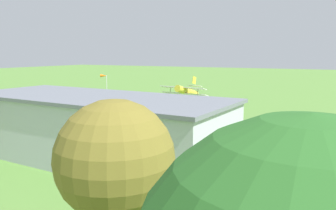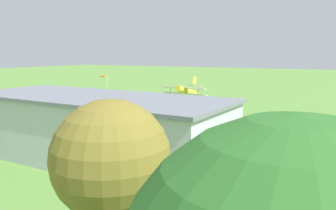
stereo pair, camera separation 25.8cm
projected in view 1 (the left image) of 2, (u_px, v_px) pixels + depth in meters
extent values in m
plane|color=#568438|center=(182.00, 115.00, 64.06)|extent=(400.00, 400.00, 0.00)
cube|color=#B7BCC6|center=(96.00, 129.00, 37.09)|extent=(28.95, 12.43, 6.40)
cube|color=slate|center=(95.00, 97.00, 36.59)|extent=(29.58, 13.06, 0.35)
cube|color=#384251|center=(128.00, 125.00, 41.90)|extent=(9.95, 0.66, 5.25)
cylinder|color=yellow|center=(187.00, 91.00, 61.60)|extent=(1.76, 6.83, 2.74)
cone|color=black|center=(176.00, 99.00, 58.75)|extent=(0.90, 0.95, 0.97)
cube|color=silver|center=(185.00, 94.00, 61.04)|extent=(8.62, 2.20, 0.47)
cube|color=silver|center=(183.00, 88.00, 60.30)|extent=(8.62, 2.20, 0.47)
cube|color=yellow|center=(194.00, 80.00, 63.57)|extent=(0.22, 1.38, 1.52)
cube|color=silver|center=(195.00, 86.00, 63.94)|extent=(2.67, 1.11, 0.29)
cylinder|color=black|center=(181.00, 99.00, 62.05)|extent=(0.19, 0.65, 0.64)
cylinder|color=black|center=(191.00, 100.00, 61.03)|extent=(0.19, 0.65, 0.64)
cylinder|color=#332D28|center=(170.00, 90.00, 62.12)|extent=(0.11, 0.38, 1.23)
cylinder|color=#332D28|center=(198.00, 92.00, 59.22)|extent=(0.11, 0.38, 1.23)
cube|color=white|center=(60.00, 122.00, 53.48)|extent=(2.19, 4.33, 0.72)
cube|color=#2D3842|center=(59.00, 118.00, 53.39)|extent=(1.76, 2.49, 0.55)
cylinder|color=black|center=(56.00, 127.00, 51.92)|extent=(0.30, 0.66, 0.64)
cylinder|color=black|center=(49.00, 126.00, 52.87)|extent=(0.30, 0.66, 0.64)
cylinder|color=black|center=(71.00, 124.00, 54.20)|extent=(0.30, 0.66, 0.64)
cylinder|color=black|center=(64.00, 123.00, 55.16)|extent=(0.30, 0.66, 0.64)
cube|color=gold|center=(21.00, 119.00, 55.91)|extent=(1.98, 4.39, 0.69)
cube|color=#2D3842|center=(21.00, 116.00, 55.82)|extent=(1.67, 2.49, 0.57)
cylinder|color=black|center=(18.00, 124.00, 54.29)|extent=(0.26, 0.65, 0.64)
cylinder|color=black|center=(10.00, 123.00, 55.01)|extent=(0.26, 0.65, 0.64)
cylinder|color=black|center=(33.00, 120.00, 56.92)|extent=(0.26, 0.65, 0.64)
cylinder|color=black|center=(25.00, 120.00, 57.64)|extent=(0.26, 0.65, 0.64)
cube|color=black|center=(1.00, 115.00, 60.09)|extent=(2.62, 4.88, 0.70)
cube|color=#2D3842|center=(0.00, 111.00, 60.00)|extent=(2.03, 2.84, 0.58)
cylinder|color=black|center=(12.00, 116.00, 60.82)|extent=(0.33, 0.67, 0.64)
cylinder|color=black|center=(7.00, 115.00, 61.92)|extent=(0.33, 0.67, 0.64)
cylinder|color=#3F3F47|center=(104.00, 122.00, 55.02)|extent=(0.35, 0.35, 0.84)
cylinder|color=#B23333|center=(104.00, 118.00, 54.91)|extent=(0.42, 0.42, 0.60)
sphere|color=#D8AD84|center=(104.00, 115.00, 54.85)|extent=(0.23, 0.23, 0.23)
cylinder|color=#3F3F47|center=(88.00, 119.00, 57.97)|extent=(0.41, 0.41, 0.77)
cylinder|color=#3F3F47|center=(88.00, 115.00, 57.87)|extent=(0.48, 0.48, 0.55)
sphere|color=beige|center=(88.00, 113.00, 57.81)|extent=(0.21, 0.21, 0.21)
sphere|color=olive|center=(115.00, 159.00, 16.12)|extent=(5.58, 5.58, 5.58)
cylinder|color=silver|center=(107.00, 92.00, 70.80)|extent=(0.12, 0.12, 6.76)
cone|color=orange|center=(104.00, 76.00, 70.64)|extent=(1.41, 0.91, 0.60)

